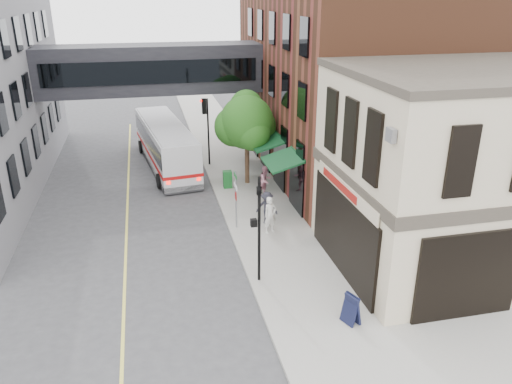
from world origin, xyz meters
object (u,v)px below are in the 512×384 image
pedestrian_c (267,208)px  sandwich_board (351,309)px  pedestrian_a (270,215)px  pedestrian_b (265,180)px  bus (165,143)px  newspaper_box (228,179)px

pedestrian_c → sandwich_board: (0.94, -8.64, -0.28)m
pedestrian_c → pedestrian_a: bearing=-69.1°
pedestrian_b → sandwich_board: (0.10, -12.41, -0.29)m
pedestrian_a → pedestrian_b: (0.94, 4.82, -0.06)m
pedestrian_b → pedestrian_c: bearing=-136.4°
pedestrian_c → bus: bearing=138.9°
pedestrian_a → sandwich_board: size_ratio=1.62×
newspaper_box → bus: bearing=124.9°
pedestrian_a → pedestrian_c: pedestrian_a is taller
pedestrian_a → newspaper_box: 6.48m
bus → sandwich_board: bearing=-74.3°
sandwich_board → bus: bearing=84.1°
bus → pedestrian_b: (5.28, -6.75, -0.63)m
bus → pedestrian_b: 8.60m
newspaper_box → pedestrian_a: bearing=-78.7°
bus → pedestrian_a: 12.37m
pedestrian_c → sandwich_board: pedestrian_c is taller
pedestrian_b → sandwich_board: pedestrian_b is taller
pedestrian_a → sandwich_board: pedestrian_a is taller
sandwich_board → newspaper_box: bearing=76.8°
pedestrian_a → pedestrian_c: (0.09, 1.05, -0.07)m
newspaper_box → pedestrian_c: bearing=-76.0°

